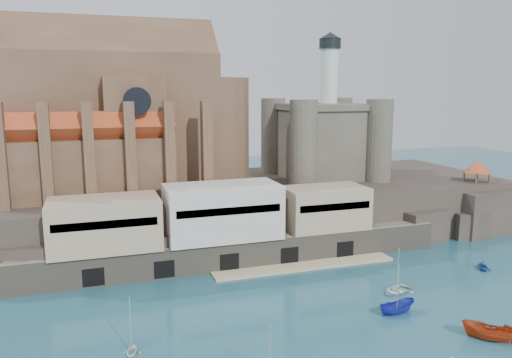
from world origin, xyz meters
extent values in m
plane|color=#1B495A|center=(0.00, 0.00, 0.00)|extent=(300.00, 300.00, 0.00)
cube|color=#2A231F|center=(0.00, 40.00, 5.00)|extent=(100.00, 34.00, 10.00)
cube|color=#2A231F|center=(-38.00, 23.50, 3.00)|extent=(9.00, 5.00, 6.00)
cube|color=#2A231F|center=(-22.00, 23.50, 3.00)|extent=(9.00, 5.00, 6.00)
cube|color=#2A231F|center=(-5.00, 23.50, 3.00)|extent=(9.00, 5.00, 6.00)
cube|color=#2A231F|center=(12.00, 23.50, 3.00)|extent=(9.00, 5.00, 6.00)
cube|color=#2A231F|center=(28.00, 23.50, 3.00)|extent=(9.00, 5.00, 6.00)
cube|color=#6F6759|center=(-8.00, 22.50, 2.25)|extent=(70.00, 6.00, 4.50)
cube|color=tan|center=(2.00, 18.00, 0.15)|extent=(30.00, 4.00, 0.40)
cube|color=black|center=(-30.00, 19.60, 1.60)|extent=(3.00, 0.40, 2.60)
cube|color=black|center=(-20.00, 19.60, 1.60)|extent=(3.00, 0.40, 2.60)
cube|color=black|center=(-10.00, 19.60, 1.60)|extent=(3.00, 0.40, 2.60)
cube|color=black|center=(0.00, 19.60, 1.60)|extent=(3.00, 0.40, 2.60)
cube|color=black|center=(10.00, 19.60, 1.60)|extent=(3.00, 0.40, 2.60)
cube|color=tan|center=(-28.00, 23.50, 8.25)|extent=(16.00, 9.00, 7.50)
cube|color=beige|center=(-10.00, 23.50, 8.75)|extent=(18.00, 9.00, 8.50)
cube|color=tan|center=(8.00, 23.50, 8.00)|extent=(14.00, 8.00, 7.00)
cube|color=#503725|center=(-26.00, 42.00, 22.00)|extent=(38.00, 14.00, 24.00)
cube|color=#503725|center=(-26.00, 42.00, 34.00)|extent=(38.00, 13.01, 13.01)
cylinder|color=#503725|center=(-7.00, 42.00, 20.00)|extent=(14.00, 14.00, 20.00)
cube|color=#503725|center=(-22.00, 42.00, 20.00)|extent=(10.00, 20.00, 20.00)
cube|color=#503725|center=(-30.00, 32.50, 15.00)|extent=(28.00, 5.00, 10.00)
cube|color=#503725|center=(-30.00, 51.50, 15.00)|extent=(28.00, 5.00, 10.00)
cube|color=#A83C1C|center=(-30.00, 32.50, 21.60)|extent=(28.00, 5.66, 5.66)
cube|color=#A83C1C|center=(-30.00, 51.50, 21.60)|extent=(28.00, 5.66, 5.66)
cylinder|color=black|center=(-22.00, 29.95, 26.00)|extent=(4.40, 0.30, 4.40)
cube|color=#503725|center=(-42.00, 29.50, 18.00)|extent=(1.60, 2.20, 16.00)
cube|color=#503725|center=(-35.80, 29.50, 18.00)|extent=(1.60, 2.20, 16.00)
cube|color=#503725|center=(-29.60, 29.50, 18.00)|extent=(1.60, 2.20, 16.00)
cube|color=#503725|center=(-23.40, 29.50, 18.00)|extent=(1.60, 2.20, 16.00)
cube|color=#503725|center=(-17.20, 29.50, 18.00)|extent=(1.60, 2.20, 16.00)
cube|color=#503725|center=(-11.00, 29.50, 18.00)|extent=(1.60, 2.20, 16.00)
cube|color=#484338|center=(16.00, 41.00, 17.00)|extent=(16.00, 16.00, 14.00)
cube|color=#484338|center=(16.00, 41.00, 24.40)|extent=(17.00, 17.00, 1.20)
cylinder|color=#484338|center=(8.00, 33.00, 18.00)|extent=(5.20, 5.20, 16.00)
cylinder|color=#484338|center=(24.00, 33.00, 18.00)|extent=(5.20, 5.20, 16.00)
cylinder|color=#484338|center=(8.00, 49.00, 18.00)|extent=(5.20, 5.20, 16.00)
cylinder|color=#484338|center=(24.00, 49.00, 18.00)|extent=(5.20, 5.20, 16.00)
cylinder|color=silver|center=(18.00, 43.00, 30.00)|extent=(3.60, 3.60, 12.00)
cylinder|color=black|center=(18.00, 43.00, 37.00)|extent=(4.40, 4.40, 2.00)
cone|color=black|center=(18.00, 43.00, 38.60)|extent=(4.60, 4.60, 1.40)
cube|color=#2A231F|center=(42.00, 26.00, 4.35)|extent=(12.00, 10.00, 8.70)
cube|color=#2A231F|center=(38.00, 23.00, 2.50)|extent=(6.00, 5.00, 5.00)
cube|color=#2A231F|center=(47.00, 28.00, 3.00)|extent=(5.00, 4.00, 6.00)
cube|color=#503725|center=(42.00, 26.00, 8.85)|extent=(4.20, 4.20, 0.30)
cylinder|color=#503725|center=(40.40, 24.40, 10.30)|extent=(0.36, 0.36, 3.20)
cylinder|color=#503725|center=(43.60, 24.40, 10.30)|extent=(0.36, 0.36, 3.20)
cylinder|color=#503725|center=(40.40, 27.60, 10.30)|extent=(0.36, 0.36, 3.20)
cylinder|color=#503725|center=(43.60, 27.60, 10.30)|extent=(0.36, 0.36, 3.20)
pyramid|color=#A83C1C|center=(42.00, 26.00, 13.00)|extent=(6.40, 6.40, 2.20)
imported|color=#1C279E|center=(6.16, -1.14, 0.00)|extent=(2.17, 2.12, 5.17)
imported|color=white|center=(-26.37, -0.61, 0.00)|extent=(2.58, 1.97, 2.64)
imported|color=#A43211|center=(12.07, -10.28, 0.00)|extent=(3.15, 3.15, 5.87)
imported|color=silver|center=(10.09, 4.66, 0.00)|extent=(2.47, 3.85, 5.21)
imported|color=#204496|center=(27.99, 8.01, 0.00)|extent=(3.34, 2.90, 3.31)
camera|label=1|loc=(-29.29, -51.43, 27.81)|focal=35.00mm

